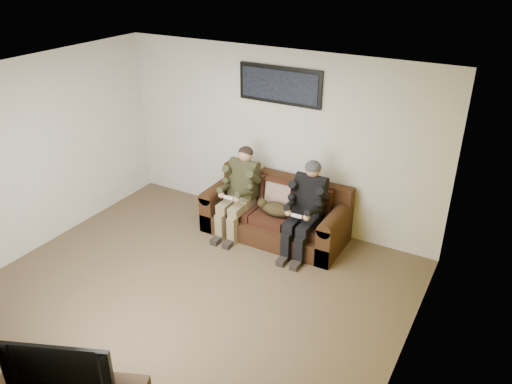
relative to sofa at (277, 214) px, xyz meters
The scene contains 15 objects.
floor 1.87m from the sofa, 98.08° to the right, with size 5.00×5.00×0.00m, color brown.
ceiling 2.93m from the sofa, 98.08° to the right, with size 5.00×5.00×0.00m, color silver.
wall_back 1.10m from the sofa, 121.23° to the left, with size 5.00×5.00×0.00m, color beige.
wall_front 4.20m from the sofa, 93.64° to the right, with size 5.00×5.00×0.00m, color beige.
wall_left 3.45m from the sofa, 146.54° to the right, with size 4.50×4.50×0.00m, color beige.
wall_right 3.05m from the sofa, 39.13° to the right, with size 4.50×4.50×0.00m, color beige.
accent_wall_right 3.04m from the sofa, 39.25° to the right, with size 4.50×4.50×0.00m, color #B89A12.
sofa is the anchor object (origin of this frame).
throw_pillow 0.28m from the sofa, 90.00° to the left, with size 0.39×0.11×0.37m, color #977863.
throw_blanket 0.85m from the sofa, 157.44° to the left, with size 0.42×0.20×0.07m, color #C2BB8F.
person_left 0.67m from the sofa, 162.03° to the right, with size 0.51×0.87×1.26m.
person_right 0.68m from the sofa, 17.93° to the right, with size 0.51×0.86×1.27m.
cat 0.27m from the sofa, 70.25° to the right, with size 0.66×0.26×0.24m.
framed_poster 1.84m from the sofa, 116.97° to the left, with size 1.25×0.05×0.52m.
television 3.79m from the sofa, 91.24° to the right, with size 0.95×0.13×0.55m, color black.
Camera 1 is at (3.11, -3.84, 3.84)m, focal length 35.00 mm.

